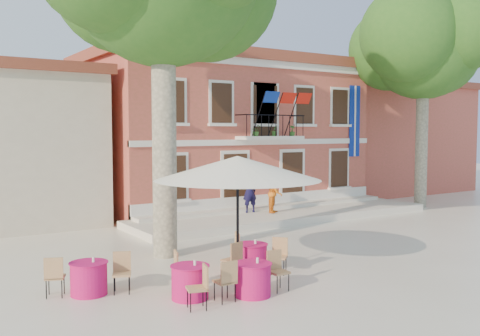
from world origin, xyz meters
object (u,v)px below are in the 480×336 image
at_px(plane_tree_east, 424,44).
at_px(cafe_table_2, 89,277).
at_px(cafe_table_3, 251,256).
at_px(patio_umbrella, 238,168).
at_px(cafe_table_1, 253,278).
at_px(cafe_table_0, 190,281).
at_px(pedestrian_orange, 275,193).
at_px(pedestrian_navy, 250,191).

xyz_separation_m(plane_tree_east, cafe_table_2, (-18.36, -5.22, -7.66)).
bearing_deg(plane_tree_east, cafe_table_3, -158.21).
height_order(patio_umbrella, cafe_table_3, patio_umbrella).
bearing_deg(cafe_table_1, cafe_table_2, 145.61).
bearing_deg(cafe_table_0, cafe_table_1, -24.78).
distance_m(pedestrian_orange, cafe_table_2, 11.74).
xyz_separation_m(patio_umbrella, pedestrian_orange, (6.33, 6.85, -1.70)).
bearing_deg(plane_tree_east, cafe_table_2, -164.12).
xyz_separation_m(pedestrian_orange, cafe_table_0, (-8.14, -7.68, -0.74)).
distance_m(cafe_table_0, cafe_table_3, 2.72).
bearing_deg(patio_umbrella, cafe_table_2, 168.88).
bearing_deg(pedestrian_orange, pedestrian_navy, 103.69).
distance_m(cafe_table_0, cafe_table_1, 1.44).
distance_m(plane_tree_east, cafe_table_0, 19.43).
relative_size(plane_tree_east, pedestrian_navy, 5.90).
bearing_deg(patio_umbrella, cafe_table_0, -155.49).
bearing_deg(cafe_table_3, patio_umbrella, -153.47).
distance_m(plane_tree_east, pedestrian_orange, 10.91).
relative_size(plane_tree_east, cafe_table_0, 5.57).
relative_size(cafe_table_0, cafe_table_3, 1.07).
relative_size(pedestrian_navy, pedestrian_orange, 1.08).
xyz_separation_m(cafe_table_0, cafe_table_3, (2.47, 1.15, 0.01)).
height_order(plane_tree_east, pedestrian_navy, plane_tree_east).
bearing_deg(pedestrian_navy, patio_umbrella, 57.22).
height_order(pedestrian_navy, pedestrian_orange, pedestrian_navy).
distance_m(cafe_table_1, cafe_table_3, 2.10).
relative_size(patio_umbrella, cafe_table_3, 2.34).
relative_size(pedestrian_navy, cafe_table_3, 1.01).
relative_size(cafe_table_0, cafe_table_2, 1.01).
distance_m(cafe_table_2, cafe_table_3, 4.32).
distance_m(plane_tree_east, pedestrian_navy, 11.64).
bearing_deg(pedestrian_orange, cafe_table_3, -172.34).
relative_size(cafe_table_1, cafe_table_3, 1.05).
height_order(patio_umbrella, cafe_table_0, patio_umbrella).
bearing_deg(cafe_table_2, pedestrian_orange, 31.55).
bearing_deg(cafe_table_0, pedestrian_navy, 48.93).
bearing_deg(patio_umbrella, plane_tree_east, 22.01).
relative_size(pedestrian_orange, cafe_table_0, 0.87).
bearing_deg(patio_umbrella, pedestrian_navy, 54.07).
distance_m(plane_tree_east, patio_umbrella, 16.70).
xyz_separation_m(pedestrian_navy, cafe_table_2, (-9.08, -6.76, -0.81)).
distance_m(plane_tree_east, cafe_table_3, 16.96).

